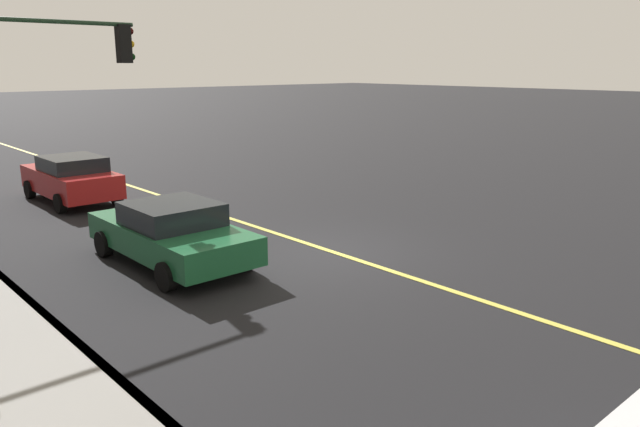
% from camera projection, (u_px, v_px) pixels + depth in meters
% --- Properties ---
extents(ground, '(200.00, 200.00, 0.00)m').
position_uv_depth(ground, '(330.00, 251.00, 14.53)').
color(ground, black).
extents(curb_edge, '(80.00, 0.16, 0.15)m').
position_uv_depth(curb_edge, '(50.00, 322.00, 10.34)').
color(curb_edge, slate).
rests_on(curb_edge, ground).
extents(lane_stripe_center, '(80.00, 0.16, 0.01)m').
position_uv_depth(lane_stripe_center, '(330.00, 251.00, 14.53)').
color(lane_stripe_center, '#D8CC4C').
rests_on(lane_stripe_center, ground).
extents(car_red, '(4.29, 1.97, 1.50)m').
position_uv_depth(car_red, '(71.00, 178.00, 19.64)').
color(car_red, red).
rests_on(car_red, ground).
extents(car_green, '(4.54, 2.10, 1.40)m').
position_uv_depth(car_green, '(172.00, 233.00, 13.49)').
color(car_green, '#1E6038').
rests_on(car_green, ground).
extents(traffic_light_mast, '(0.28, 4.31, 5.56)m').
position_uv_depth(traffic_light_mast, '(27.00, 87.00, 13.45)').
color(traffic_light_mast, '#1E3823').
rests_on(traffic_light_mast, ground).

